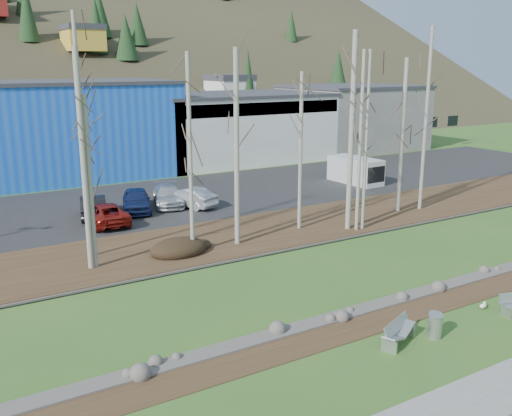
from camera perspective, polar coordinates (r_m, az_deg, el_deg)
ground at (r=23.24m, az=19.39°, el=-11.33°), size 200.00×200.00×0.00m
dirt_strip at (r=24.46m, az=15.58°, el=-9.67°), size 80.00×1.80×0.03m
near_bank_rocks at (r=25.10m, az=13.90°, el=-8.97°), size 80.00×0.80×0.50m
river at (r=27.90m, az=7.94°, el=-6.28°), size 80.00×8.00×0.90m
far_bank_rocks at (r=30.98m, az=3.17°, el=-4.05°), size 80.00×0.80×0.46m
far_bank at (r=33.53m, az=0.08°, el=-2.47°), size 80.00×7.00×0.15m
parking_lot at (r=42.55m, az=-7.28°, el=1.02°), size 80.00×14.00×0.14m
building_blue at (r=53.31m, az=-19.66°, el=7.44°), size 20.40×12.24×8.30m
building_white at (r=59.65m, az=-2.31°, el=8.16°), size 18.36×12.24×6.80m
building_grey at (r=68.78m, az=9.57°, el=8.99°), size 14.28×12.24×7.30m
hillside at (r=98.67m, az=-22.51°, el=17.74°), size 160.00×72.00×35.00m
bench_damaged at (r=21.41m, az=14.01°, el=-11.95°), size 1.93×1.23×0.82m
litter_bin at (r=22.12m, az=17.46°, el=-11.25°), size 0.56×0.56×0.87m
seagull at (r=25.26m, az=21.77°, el=-9.05°), size 0.40×0.20×0.30m
dirt_mound at (r=29.86m, az=-7.77°, el=-3.97°), size 3.05×2.15×0.60m
birch_0 at (r=27.84m, az=-16.28°, el=2.39°), size 0.24×0.24×8.24m
birch_1 at (r=29.18m, az=-16.98°, el=6.58°), size 0.19×0.19×11.97m
birch_2 at (r=27.51m, az=-16.88°, el=4.45°), size 0.27×0.27×10.35m
birch_3 at (r=28.78m, az=-6.60°, el=5.17°), size 0.21×0.21×10.14m
birch_4 at (r=30.17m, az=-1.95°, el=5.90°), size 0.28×0.28×10.38m
birch_5 at (r=33.30m, az=4.47°, el=5.58°), size 0.21×0.21×9.15m
birch_6 at (r=33.64m, az=10.95°, el=6.49°), size 0.20×0.20×10.35m
birch_7 at (r=33.42m, az=9.53°, el=7.40°), size 0.30×0.30×11.39m
birch_8 at (r=38.42m, az=14.41°, el=6.93°), size 0.27×0.27×9.94m
birch_9 at (r=39.34m, az=16.63°, el=8.37°), size 0.23×0.23×11.89m
birch_10 at (r=33.35m, az=10.38°, el=6.45°), size 0.20×0.20×10.35m
car_1 at (r=37.90m, az=-15.98°, el=0.18°), size 2.58×4.66×1.45m
car_2 at (r=36.16m, az=-14.85°, el=-0.53°), size 2.36×4.78×1.30m
car_3 at (r=40.12m, az=-8.78°, el=1.26°), size 3.21×5.05×1.36m
car_4 at (r=38.75m, az=-11.87°, el=0.77°), size 3.01×4.76×1.51m
car_5 at (r=39.34m, az=-6.71°, el=1.07°), size 2.90×4.35×1.35m
van_white at (r=47.63m, az=10.07°, el=3.70°), size 2.20×4.86×2.09m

